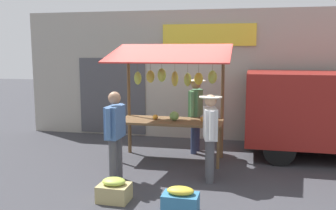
{
  "coord_description": "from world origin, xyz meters",
  "views": [
    {
      "loc": [
        -1.5,
        7.53,
        2.34
      ],
      "look_at": [
        0.0,
        0.3,
        1.25
      ],
      "focal_mm": 39.15,
      "sensor_mm": 36.0,
      "label": 1
    }
  ],
  "objects": [
    {
      "name": "market_stall",
      "position": [
        -0.02,
        -0.05,
        1.55
      ],
      "size": [
        2.5,
        1.46,
        2.5
      ],
      "color": "brown",
      "rests_on": "ground"
    },
    {
      "name": "shopper_in_grey_tee",
      "position": [
        -0.94,
        1.09,
        0.93
      ],
      "size": [
        0.41,
        0.67,
        1.58
      ],
      "rotation": [
        0.0,
        0.0,
        -1.38
      ],
      "color": "#4C4C51",
      "rests_on": "ground"
    },
    {
      "name": "vendor_with_sunhat",
      "position": [
        -0.43,
        -0.75,
        1.03
      ],
      "size": [
        0.44,
        0.72,
        1.72
      ],
      "rotation": [
        0.0,
        0.0,
        1.45
      ],
      "color": "navy",
      "rests_on": "ground"
    },
    {
      "name": "ground_plane",
      "position": [
        0.0,
        0.0,
        0.0
      ],
      "size": [
        40.0,
        40.0,
        0.0
      ],
      "primitive_type": "plane",
      "color": "#38383D"
    },
    {
      "name": "street_backdrop",
      "position": [
        0.04,
        -2.2,
        1.7
      ],
      "size": [
        9.0,
        0.3,
        3.4
      ],
      "color": "#9E998E",
      "rests_on": "ground"
    },
    {
      "name": "produce_crate_near",
      "position": [
        0.45,
        2.32,
        0.17
      ],
      "size": [
        0.5,
        0.4,
        0.38
      ],
      "color": "tan",
      "rests_on": "ground"
    },
    {
      "name": "shopper_in_striped_shirt",
      "position": [
        0.71,
        1.49,
        0.95
      ],
      "size": [
        0.24,
        0.7,
        1.64
      ],
      "rotation": [
        0.0,
        0.0,
        -1.61
      ],
      "color": "#4C4C51",
      "rests_on": "ground"
    },
    {
      "name": "produce_crate_side",
      "position": [
        -0.65,
        2.53,
        0.18
      ],
      "size": [
        0.53,
        0.34,
        0.39
      ],
      "color": "teal",
      "rests_on": "ground"
    }
  ]
}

